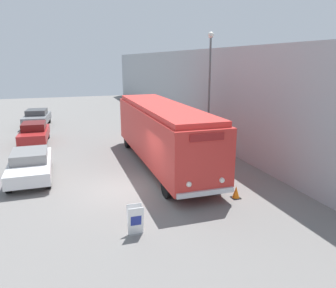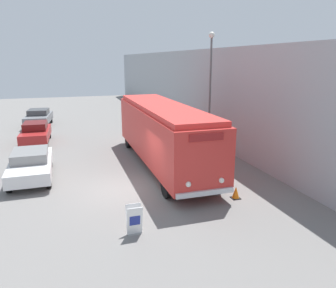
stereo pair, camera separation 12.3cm
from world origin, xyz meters
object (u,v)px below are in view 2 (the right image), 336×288
Objects in this scene: vintage_bus at (163,132)px; streetlamp at (210,77)px; parked_car_near at (31,164)px; parked_car_mid at (36,132)px; parked_car_far at (39,117)px; traffic_cone at (236,193)px; sign_board at (134,220)px.

vintage_bus is 1.58× the size of streetlamp.
parked_car_near is at bearing 179.87° from vintage_bus.
parked_car_near is 7.42m from parked_car_mid.
parked_car_mid is (-7.00, 7.43, -1.15)m from vintage_bus.
traffic_cone is at bearing -59.68° from parked_car_far.
vintage_bus is 2.71× the size of parked_car_mid.
parked_car_mid is (-10.59, 5.54, -3.87)m from streetlamp.
streetlamp is at bearing 27.83° from vintage_bus.
parked_car_near is at bearing -169.69° from streetlamp.
streetlamp reaches higher than parked_car_mid.
parked_car_near is at bearing -85.77° from parked_car_mid.
streetlamp is 1.67× the size of parked_car_far.
parked_car_near is 8.84× the size of traffic_cone.
parked_car_far is 8.25× the size of traffic_cone.
parked_car_near is (-10.32, -1.88, -3.90)m from streetlamp.
traffic_cone is at bearing -32.66° from parked_car_near.
sign_board is at bearing -114.07° from vintage_bus.
sign_board is (-3.03, -6.79, -1.40)m from vintage_bus.
sign_board is 14.77m from parked_car_mid.
streetlamp is 11.19m from parked_car_near.
sign_board is 0.24× the size of parked_car_mid.
vintage_bus is at bearing 65.93° from sign_board.
parked_car_far is at bearing 117.26° from vintage_bus.
streetlamp reaches higher than vintage_bus.
streetlamp reaches higher than parked_car_near.
parked_car_far is at bearing 91.42° from parked_car_near.
traffic_cone is at bearing -72.93° from vintage_bus.
parked_car_mid is 0.98× the size of parked_car_far.
parked_car_near is at bearing 147.79° from traffic_cone.
vintage_bus reaches higher than traffic_cone.
vintage_bus is 7.57m from sign_board.
streetlamp reaches higher than parked_car_far.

